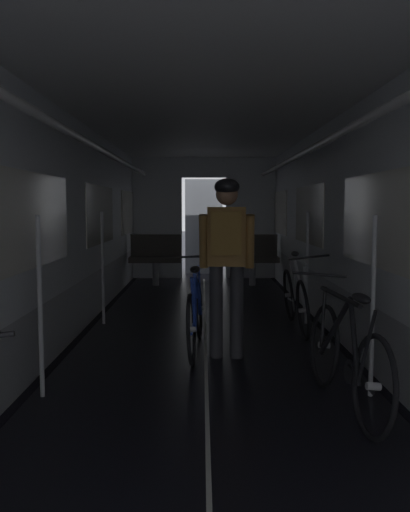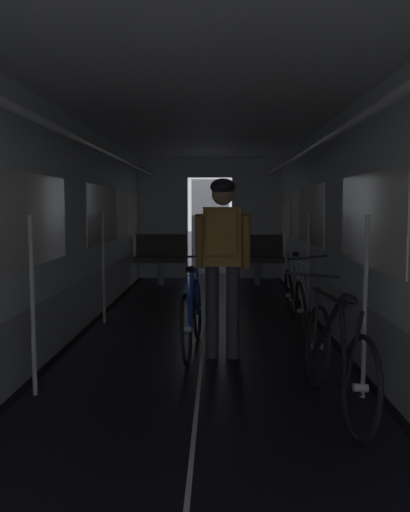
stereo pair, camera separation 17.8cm
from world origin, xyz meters
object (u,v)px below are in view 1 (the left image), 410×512
object	(u,v)px
bench_seat_far_left	(156,255)
bicycle_blue_in_aisle	(195,313)
bicycle_silver	(296,298)
person_cyclist_aisle	(227,248)
bench_seat_far_right	(252,255)
bicycle_black	(346,357)

from	to	relation	value
bench_seat_far_left	bicycle_blue_in_aisle	bearing A→B (deg)	-80.24
bicycle_silver	person_cyclist_aisle	bearing A→B (deg)	-126.11
bench_seat_far_right	bicycle_blue_in_aisle	world-z (taller)	bench_seat_far_right
bicycle_blue_in_aisle	person_cyclist_aisle	bearing A→B (deg)	-41.23
bench_seat_far_right	bicycle_blue_in_aisle	bearing A→B (deg)	-102.14
bench_seat_far_left	bench_seat_far_right	world-z (taller)	same
bench_seat_far_left	bench_seat_far_right	xyz separation A→B (m)	(1.80, 0.00, 0.00)
person_cyclist_aisle	bicycle_blue_in_aisle	bearing A→B (deg)	138.77
bench_seat_far_left	bicycle_silver	size ratio (longest dim) A/B	0.58
bicycle_blue_in_aisle	bench_seat_far_right	bearing A→B (deg)	77.86
bicycle_black	bench_seat_far_right	bearing A→B (deg)	90.96
bench_seat_far_left	bench_seat_far_right	distance (m)	1.80
bicycle_silver	person_cyclist_aisle	distance (m)	1.64
bicycle_black	bicycle_silver	size ratio (longest dim) A/B	1.00
bicycle_black	bicycle_blue_in_aisle	bearing A→B (deg)	124.93
bench_seat_far_left	bicycle_blue_in_aisle	xyz separation A→B (m)	(0.80, -4.65, -0.18)
person_cyclist_aisle	bicycle_blue_in_aisle	distance (m)	0.80
person_cyclist_aisle	bicycle_black	bearing A→B (deg)	-58.64
bench_seat_far_left	bicycle_black	distance (m)	6.52
bicycle_silver	bench_seat_far_left	bearing A→B (deg)	118.06
bench_seat_far_left	person_cyclist_aisle	size ratio (longest dim) A/B	0.57
bench_seat_far_right	person_cyclist_aisle	bearing A→B (deg)	-98.09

